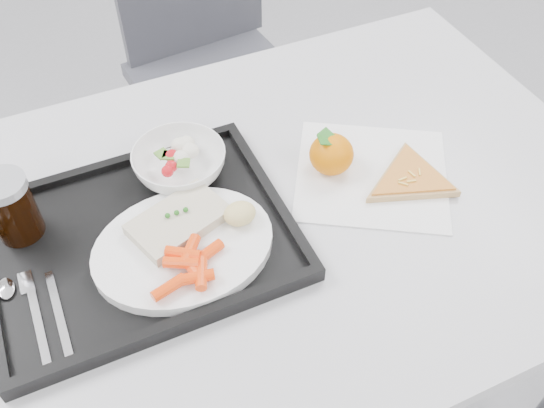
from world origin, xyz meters
TOP-DOWN VIEW (x-y plane):
  - table at (0.00, 0.30)m, footprint 1.20×0.80m
  - chair at (0.18, 1.08)m, footprint 0.46×0.46m
  - tray at (-0.19, 0.31)m, footprint 0.45×0.35m
  - dinner_plate at (-0.14, 0.26)m, footprint 0.27×0.27m
  - fish_fillet at (-0.13, 0.29)m, footprint 0.16×0.13m
  - bread_roll at (-0.05, 0.26)m, footprint 0.06×0.05m
  - salad_bowl at (-0.09, 0.41)m, footprint 0.15×0.15m
  - cola_glass at (-0.35, 0.39)m, footprint 0.07×0.07m
  - cutlery at (-0.36, 0.25)m, footprint 0.08×0.17m
  - napkin at (0.20, 0.29)m, footprint 0.34×0.33m
  - tangerine at (0.15, 0.33)m, footprint 0.08×0.08m
  - pizza_slice at (0.25, 0.25)m, footprint 0.21×0.21m
  - carrot_pile at (-0.14, 0.21)m, footprint 0.12×0.09m
  - salad_contents at (-0.09, 0.42)m, footprint 0.07×0.08m

SIDE VIEW (x-z plane):
  - chair at x=0.18m, z-range 0.07..1.00m
  - table at x=0.00m, z-range 0.31..1.06m
  - napkin at x=0.20m, z-range 0.75..0.75m
  - tray at x=-0.19m, z-range 0.75..0.77m
  - pizza_slice at x=0.25m, z-range 0.75..0.77m
  - cutlery at x=-0.36m, z-range 0.76..0.77m
  - dinner_plate at x=-0.14m, z-range 0.77..0.78m
  - tangerine at x=0.15m, z-range 0.75..0.82m
  - salad_bowl at x=-0.09m, z-range 0.77..0.81m
  - fish_fillet at x=-0.13m, z-range 0.78..0.81m
  - carrot_pile at x=-0.14m, z-range 0.78..0.81m
  - bread_roll at x=-0.05m, z-range 0.78..0.81m
  - salad_contents at x=-0.09m, z-range 0.79..0.81m
  - cola_glass at x=-0.35m, z-range 0.77..0.88m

